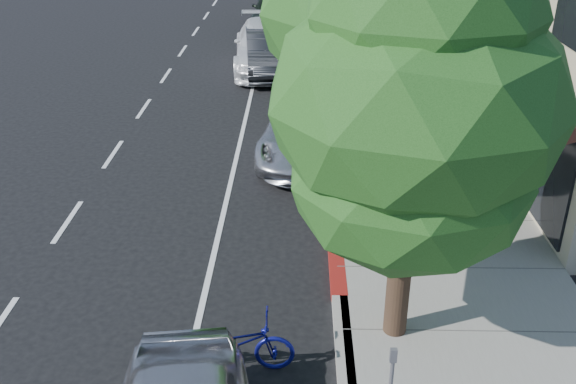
{
  "coord_description": "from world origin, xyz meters",
  "views": [
    {
      "loc": [
        -0.77,
        -10.98,
        7.32
      ],
      "look_at": [
        -1.02,
        0.95,
        1.35
      ],
      "focal_mm": 40.0,
      "sensor_mm": 36.0,
      "label": 1
    }
  ],
  "objects_px": {
    "street_tree_0": "(415,107)",
    "street_tree_1": "(375,13)",
    "pedestrian": "(401,110)",
    "white_pickup": "(267,46)",
    "cyclist": "(346,193)",
    "bicycle": "(235,343)",
    "dark_sedan": "(269,52)",
    "dark_suv_far": "(274,9)",
    "silver_suv": "(310,129)"
  },
  "relations": [
    {
      "from": "street_tree_1",
      "to": "dark_suv_far",
      "type": "distance_m",
      "value": 19.73
    },
    {
      "from": "cyclist",
      "to": "bicycle",
      "type": "xyz_separation_m",
      "value": [
        -2.05,
        -4.6,
        -0.43
      ]
    },
    {
      "from": "pedestrian",
      "to": "street_tree_1",
      "type": "bearing_deg",
      "value": 68.16
    },
    {
      "from": "dark_sedan",
      "to": "white_pickup",
      "type": "xyz_separation_m",
      "value": [
        -0.13,
        0.76,
        0.07
      ]
    },
    {
      "from": "dark_sedan",
      "to": "pedestrian",
      "type": "distance_m",
      "value": 8.63
    },
    {
      "from": "street_tree_1",
      "to": "cyclist",
      "type": "bearing_deg",
      "value": -106.17
    },
    {
      "from": "bicycle",
      "to": "street_tree_0",
      "type": "bearing_deg",
      "value": -73.26
    },
    {
      "from": "bicycle",
      "to": "white_pickup",
      "type": "height_order",
      "value": "white_pickup"
    },
    {
      "from": "white_pickup",
      "to": "silver_suv",
      "type": "bearing_deg",
      "value": -82.76
    },
    {
      "from": "silver_suv",
      "to": "dark_suv_far",
      "type": "distance_m",
      "value": 17.15
    },
    {
      "from": "white_pickup",
      "to": "pedestrian",
      "type": "xyz_separation_m",
      "value": [
        4.37,
        -8.27,
        0.14
      ]
    },
    {
      "from": "street_tree_1",
      "to": "cyclist",
      "type": "distance_m",
      "value": 4.19
    },
    {
      "from": "silver_suv",
      "to": "cyclist",
      "type": "bearing_deg",
      "value": -74.75
    },
    {
      "from": "street_tree_0",
      "to": "cyclist",
      "type": "xyz_separation_m",
      "value": [
        -0.65,
        3.76,
        -3.3
      ]
    },
    {
      "from": "white_pickup",
      "to": "street_tree_0",
      "type": "bearing_deg",
      "value": -83.1
    },
    {
      "from": "dark_suv_far",
      "to": "pedestrian",
      "type": "relative_size",
      "value": 2.95
    },
    {
      "from": "dark_suv_far",
      "to": "pedestrian",
      "type": "xyz_separation_m",
      "value": [
        4.37,
        -16.18,
        0.15
      ]
    },
    {
      "from": "street_tree_1",
      "to": "pedestrian",
      "type": "bearing_deg",
      "value": 66.9
    },
    {
      "from": "street_tree_0",
      "to": "white_pickup",
      "type": "distance_m",
      "value": 17.84
    },
    {
      "from": "dark_sedan",
      "to": "street_tree_0",
      "type": "bearing_deg",
      "value": -85.65
    },
    {
      "from": "dark_sedan",
      "to": "white_pickup",
      "type": "bearing_deg",
      "value": 93.81
    },
    {
      "from": "cyclist",
      "to": "pedestrian",
      "type": "height_order",
      "value": "pedestrian"
    },
    {
      "from": "cyclist",
      "to": "pedestrian",
      "type": "distance_m",
      "value": 5.57
    },
    {
      "from": "bicycle",
      "to": "street_tree_1",
      "type": "bearing_deg",
      "value": -22.12
    },
    {
      "from": "cyclist",
      "to": "bicycle",
      "type": "bearing_deg",
      "value": 150.49
    },
    {
      "from": "street_tree_1",
      "to": "cyclist",
      "type": "xyz_separation_m",
      "value": [
        -0.65,
        -2.24,
        -3.48
      ]
    },
    {
      "from": "silver_suv",
      "to": "pedestrian",
      "type": "distance_m",
      "value": 2.83
    },
    {
      "from": "street_tree_0",
      "to": "cyclist",
      "type": "distance_m",
      "value": 5.04
    },
    {
      "from": "cyclist",
      "to": "pedestrian",
      "type": "relative_size",
      "value": 1.03
    },
    {
      "from": "bicycle",
      "to": "white_pickup",
      "type": "relative_size",
      "value": 0.3
    },
    {
      "from": "dark_sedan",
      "to": "cyclist",
      "type": "bearing_deg",
      "value": -85.53
    },
    {
      "from": "pedestrian",
      "to": "white_pickup",
      "type": "bearing_deg",
      "value": -60.88
    },
    {
      "from": "silver_suv",
      "to": "pedestrian",
      "type": "relative_size",
      "value": 3.04
    },
    {
      "from": "street_tree_1",
      "to": "dark_suv_far",
      "type": "height_order",
      "value": "street_tree_1"
    },
    {
      "from": "dark_sedan",
      "to": "dark_suv_far",
      "type": "bearing_deg",
      "value": 85.0
    },
    {
      "from": "cyclist",
      "to": "dark_sedan",
      "type": "distance_m",
      "value": 12.95
    },
    {
      "from": "bicycle",
      "to": "white_pickup",
      "type": "bearing_deg",
      "value": 0.68
    },
    {
      "from": "white_pickup",
      "to": "dark_sedan",
      "type": "bearing_deg",
      "value": -83.62
    },
    {
      "from": "bicycle",
      "to": "dark_suv_far",
      "type": "xyz_separation_m",
      "value": [
        -0.4,
        26.01,
        0.42
      ]
    },
    {
      "from": "street_tree_1",
      "to": "white_pickup",
      "type": "xyz_separation_m",
      "value": [
        -3.1,
        11.26,
        -3.49
      ]
    },
    {
      "from": "street_tree_1",
      "to": "silver_suv",
      "type": "distance_m",
      "value": 4.43
    },
    {
      "from": "street_tree_0",
      "to": "street_tree_1",
      "type": "height_order",
      "value": "street_tree_1"
    },
    {
      "from": "street_tree_0",
      "to": "bicycle",
      "type": "xyz_separation_m",
      "value": [
        -2.7,
        -0.84,
        -3.73
      ]
    },
    {
      "from": "dark_sedan",
      "to": "pedestrian",
      "type": "xyz_separation_m",
      "value": [
        4.24,
        -7.52,
        0.22
      ]
    },
    {
      "from": "street_tree_0",
      "to": "silver_suv",
      "type": "distance_m",
      "value": 8.92
    },
    {
      "from": "silver_suv",
      "to": "pedestrian",
      "type": "height_order",
      "value": "pedestrian"
    },
    {
      "from": "street_tree_0",
      "to": "pedestrian",
      "type": "bearing_deg",
      "value": 81.94
    },
    {
      "from": "white_pickup",
      "to": "street_tree_1",
      "type": "bearing_deg",
      "value": -77.89
    },
    {
      "from": "street_tree_1",
      "to": "bicycle",
      "type": "distance_m",
      "value": 8.33
    },
    {
      "from": "cyclist",
      "to": "bicycle",
      "type": "distance_m",
      "value": 5.06
    }
  ]
}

